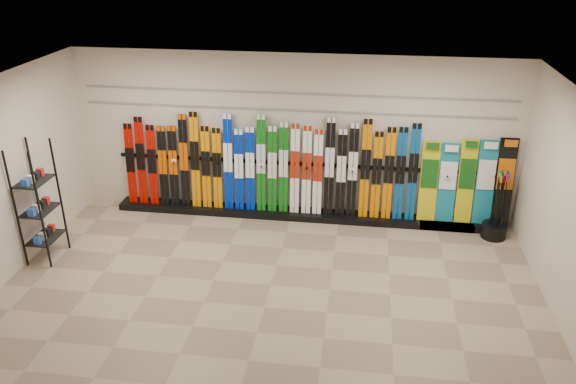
# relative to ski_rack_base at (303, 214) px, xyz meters

# --- Properties ---
(floor) EXTENTS (8.00, 8.00, 0.00)m
(floor) POSITION_rel_ski_rack_base_xyz_m (-0.22, -2.28, -0.06)
(floor) COLOR #86735D
(floor) RESTS_ON ground
(back_wall) EXTENTS (8.00, 0.00, 8.00)m
(back_wall) POSITION_rel_ski_rack_base_xyz_m (-0.22, 0.22, 1.44)
(back_wall) COLOR beige
(back_wall) RESTS_ON floor
(left_wall) EXTENTS (0.00, 5.00, 5.00)m
(left_wall) POSITION_rel_ski_rack_base_xyz_m (-4.22, -2.28, 1.44)
(left_wall) COLOR beige
(left_wall) RESTS_ON floor
(right_wall) EXTENTS (0.00, 5.00, 5.00)m
(right_wall) POSITION_rel_ski_rack_base_xyz_m (3.78, -2.28, 1.44)
(right_wall) COLOR beige
(right_wall) RESTS_ON floor
(ceiling) EXTENTS (8.00, 8.00, 0.00)m
(ceiling) POSITION_rel_ski_rack_base_xyz_m (-0.22, -2.28, 2.94)
(ceiling) COLOR silver
(ceiling) RESTS_ON back_wall
(ski_rack_base) EXTENTS (8.00, 0.40, 0.12)m
(ski_rack_base) POSITION_rel_ski_rack_base_xyz_m (0.00, 0.00, 0.00)
(ski_rack_base) COLOR black
(ski_rack_base) RESTS_ON floor
(skis) EXTENTS (5.38, 0.18, 1.82)m
(skis) POSITION_rel_ski_rack_base_xyz_m (-0.64, 0.02, 0.89)
(skis) COLOR #AA0900
(skis) RESTS_ON ski_rack_base
(snowboards) EXTENTS (1.59, 0.24, 1.56)m
(snowboards) POSITION_rel_ski_rack_base_xyz_m (2.88, 0.07, 0.80)
(snowboards) COLOR gold
(snowboards) RESTS_ON ski_rack_base
(accessory_rack) EXTENTS (0.40, 0.60, 1.96)m
(accessory_rack) POSITION_rel_ski_rack_base_xyz_m (-3.97, -1.96, 0.92)
(accessory_rack) COLOR black
(accessory_rack) RESTS_ON floor
(pole_bin) EXTENTS (0.43, 0.43, 0.25)m
(pole_bin) POSITION_rel_ski_rack_base_xyz_m (3.38, -0.28, 0.07)
(pole_bin) COLOR black
(pole_bin) RESTS_ON floor
(ski_poles) EXTENTS (0.27, 0.33, 1.18)m
(ski_poles) POSITION_rel_ski_rack_base_xyz_m (3.38, -0.27, 0.55)
(ski_poles) COLOR black
(ski_poles) RESTS_ON pole_bin
(slatwall_rail_0) EXTENTS (7.60, 0.02, 0.03)m
(slatwall_rail_0) POSITION_rel_ski_rack_base_xyz_m (-0.22, 0.20, 1.94)
(slatwall_rail_0) COLOR gray
(slatwall_rail_0) RESTS_ON back_wall
(slatwall_rail_1) EXTENTS (7.60, 0.02, 0.03)m
(slatwall_rail_1) POSITION_rel_ski_rack_base_xyz_m (-0.22, 0.20, 2.24)
(slatwall_rail_1) COLOR gray
(slatwall_rail_1) RESTS_ON back_wall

